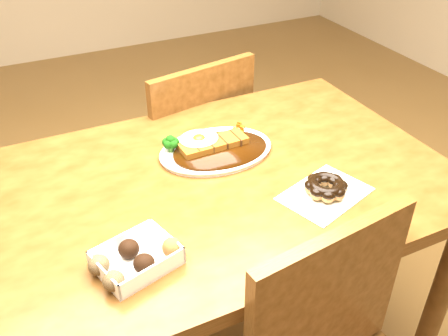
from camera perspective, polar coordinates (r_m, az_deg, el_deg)
name	(u,v)px	position (r m, az deg, el deg)	size (l,w,h in m)	color
table	(218,208)	(1.34, -0.68, -4.59)	(1.20, 0.80, 0.75)	#46290E
chair_far	(186,155)	(1.88, -4.32, 1.54)	(0.49, 0.49, 0.87)	#46290E
katsu_curry_plate	(214,148)	(1.37, -1.18, 2.32)	(0.32, 0.23, 0.06)	white
donut_box	(135,258)	(1.04, -10.12, -10.14)	(0.19, 0.16, 0.04)	white
pon_de_ring	(326,187)	(1.23, 11.56, -2.18)	(0.25, 0.21, 0.04)	silver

